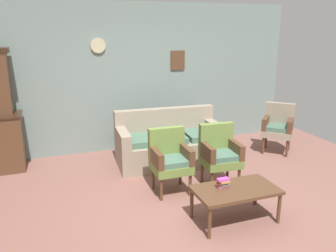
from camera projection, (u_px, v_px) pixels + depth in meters
The scene contains 8 objects.
ground_plane at pixel (186, 210), 4.47m from camera, with size 7.68×7.68×0.00m, color #84564C.
wall_back_with_decor at pixel (132, 78), 6.47m from camera, with size 6.40×0.09×2.70m.
floral_couch at pixel (169, 144), 5.98m from camera, with size 1.82×0.91×0.90m.
armchair_row_middle at pixel (170, 158), 4.88m from camera, with size 0.53×0.50×0.90m.
armchair_near_couch_end at pixel (220, 152), 5.09m from camera, with size 0.56×0.53×0.90m.
wingback_chair_by_fireplace at pixel (278, 126), 6.46m from camera, with size 0.71×0.71×0.90m.
coffee_table at pixel (236, 192), 4.15m from camera, with size 1.00×0.56×0.42m.
book_stack_on_table at pixel (223, 183), 4.15m from camera, with size 0.15×0.11×0.12m.
Camera 1 is at (-1.61, -3.67, 2.27)m, focal length 37.28 mm.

